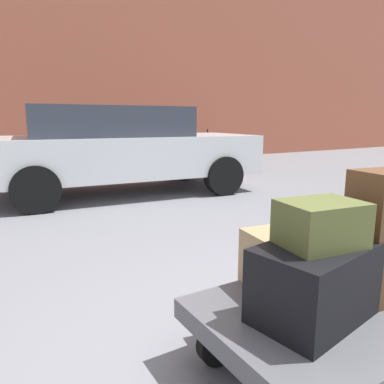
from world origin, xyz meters
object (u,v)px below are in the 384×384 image
Objects in this scene: duffel_bag_olive_topmost_pile at (321,223)px; bollard_kerb_far at (243,153)px; parked_car at (121,148)px; bicycle_leaning at (197,149)px; bollard_kerb_near at (155,158)px; duffel_bag_tan_stacked_top at (301,256)px; bollard_kerb_mid at (201,155)px; luggage_cart at (321,321)px; duffel_bag_black_rear_left at (317,281)px.

duffel_bag_olive_topmost_pile is 8.41m from bollard_kerb_far.
duffel_bag_olive_topmost_pile is 0.08× the size of parked_car.
parked_car is 2.61× the size of bicycle_leaning.
bollard_kerb_near is at bearing 79.06° from duffel_bag_olive_topmost_pile.
bollard_kerb_far is (5.02, 6.74, -0.43)m from duffel_bag_olive_topmost_pile.
bicycle_leaning is at bearing 43.13° from parked_car.
bollard_kerb_mid is at bearing 70.59° from duffel_bag_tan_stacked_top.
parked_car is at bearing 81.32° from luggage_cart.
luggage_cart is at bearing -106.29° from duffel_bag_tan_stacked_top.
bollard_kerb_near is 1.00× the size of bollard_kerb_mid.
bicycle_leaning is at bearing 62.04° from luggage_cart.
duffel_bag_olive_topmost_pile is at bearing -118.37° from bicycle_leaning.
bollard_kerb_near is at bearing 52.03° from parked_car.
luggage_cart is at bearing -117.96° from bicycle_leaning.
parked_car is at bearing -154.67° from bollard_kerb_far.
parked_car is at bearing -144.81° from bollard_kerb_mid.
bollard_kerb_far is (4.21, 1.99, -0.42)m from parked_car.
bicycle_leaning is at bearing 33.74° from bollard_kerb_near.
bicycle_leaning is 2.53× the size of bollard_kerb_far.
duffel_bag_olive_topmost_pile is 4.82m from parked_car.
bicycle_leaning is (4.27, 8.04, 0.10)m from luggage_cart.
bollard_kerb_far is (5.02, 6.74, -0.17)m from duffel_bag_black_rear_left.
parked_car reaches higher than duffel_bag_black_rear_left.
duffel_bag_olive_topmost_pile is at bearing -117.77° from duffel_bag_tan_stacked_top.
duffel_bag_tan_stacked_top is at bearing -118.06° from bicycle_leaning.
duffel_bag_black_rear_left is 0.35m from duffel_bag_tan_stacked_top.
luggage_cart is 8.33m from bollard_kerb_far.
parked_car is at bearing 90.85° from duffel_bag_tan_stacked_top.
parked_car is (0.72, 4.72, 0.49)m from luggage_cart.
duffel_bag_tan_stacked_top is 0.88× the size of bollard_kerb_mid.
duffel_bag_olive_topmost_pile is at bearing -109.34° from bollard_kerb_near.
parked_car reaches higher than bollard_kerb_mid.
bollard_kerb_mid reaches higher than duffel_bag_black_rear_left.
bollard_kerb_near reaches higher than duffel_bag_tan_stacked_top.
duffel_bag_black_rear_left is 0.86× the size of bollard_kerb_far.
bollard_kerb_near reaches higher than luggage_cart.
duffel_bag_black_rear_left is 8.40m from bollard_kerb_far.
duffel_bag_tan_stacked_top is 1.76× the size of duffel_bag_olive_topmost_pile.
bicycle_leaning is (4.15, 7.79, -0.12)m from duffel_bag_tan_stacked_top.
luggage_cart is 0.51m from duffel_bag_olive_topmost_pile.
bollard_kerb_mid reaches higher than duffel_bag_tan_stacked_top.
bollard_kerb_mid is (3.63, 6.74, -0.43)m from duffel_bag_olive_topmost_pile.
bollard_kerb_mid is at bearing 0.00° from bollard_kerb_near.
duffel_bag_tan_stacked_top is 8.83m from bicycle_leaning.
bicycle_leaning is 1.49m from bollard_kerb_far.
duffel_bag_olive_topmost_pile reaches higher than bollard_kerb_near.
bollard_kerb_far is at bearing 0.00° from bollard_kerb_near.
bollard_kerb_near is at bearing 80.06° from duffel_bag_tan_stacked_top.
bollard_kerb_near is (-1.99, -1.33, -0.03)m from bicycle_leaning.
duffel_bag_black_rear_left is 0.13× the size of parked_car.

